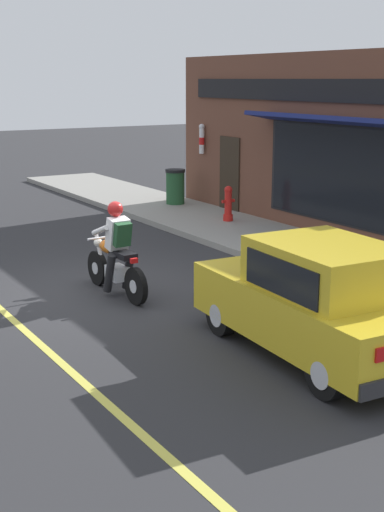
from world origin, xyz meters
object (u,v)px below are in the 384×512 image
at_px(car_hatchback, 317,300).
at_px(trash_bin, 175,186).
at_px(motorcycle_with_rider, 116,256).
at_px(fire_hydrant, 228,204).

height_order(car_hatchback, trash_bin, car_hatchback).
xyz_separation_m(motorcycle_with_rider, fire_hydrant, (4.92, 3.82, -0.11)).
bearing_deg(trash_bin, car_hatchback, -110.77).
relative_size(car_hatchback, fire_hydrant, 4.40).
relative_size(motorcycle_with_rider, trash_bin, 2.06).
height_order(car_hatchback, fire_hydrant, car_hatchback).
height_order(motorcycle_with_rider, fire_hydrant, motorcycle_with_rider).
relative_size(motorcycle_with_rider, fire_hydrant, 2.30).
bearing_deg(fire_hydrant, car_hatchback, -116.63).
relative_size(motorcycle_with_rider, car_hatchback, 0.52).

